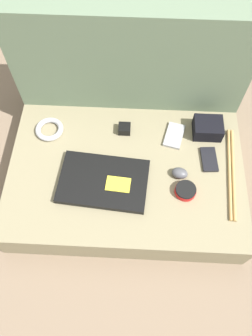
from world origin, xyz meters
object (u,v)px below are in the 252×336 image
at_px(phone_silver, 209,159).
at_px(phone_black, 174,136).
at_px(laptop, 104,181).
at_px(charger_brick, 124,129).
at_px(computer_mouse, 180,173).
at_px(camera_pouch, 208,128).
at_px(speaker_puck, 186,191).

relative_size(phone_silver, phone_black, 0.85).
xyz_separation_m(laptop, charger_brick, (0.07, 0.24, 0.00)).
distance_m(laptop, phone_silver, 0.42).
xyz_separation_m(computer_mouse, phone_black, (-0.02, 0.18, -0.01)).
bearing_deg(camera_pouch, phone_black, -169.07).
height_order(phone_black, charger_brick, charger_brick).
bearing_deg(phone_silver, charger_brick, 155.93).
xyz_separation_m(laptop, phone_silver, (0.41, 0.12, -0.01)).
bearing_deg(speaker_puck, laptop, 175.55).
distance_m(phone_black, camera_pouch, 0.14).
bearing_deg(laptop, charger_brick, 79.63).
bearing_deg(speaker_puck, phone_silver, 55.33).
relative_size(laptop, phone_silver, 3.10).
xyz_separation_m(speaker_puck, phone_black, (-0.04, 0.25, -0.01)).
xyz_separation_m(camera_pouch, charger_brick, (-0.34, -0.01, -0.02)).
height_order(laptop, phone_silver, laptop).
relative_size(laptop, computer_mouse, 4.96).
height_order(computer_mouse, camera_pouch, camera_pouch).
bearing_deg(phone_black, laptop, -126.21).
distance_m(computer_mouse, phone_black, 0.18).
height_order(phone_silver, phone_black, same).
distance_m(laptop, computer_mouse, 0.29).
relative_size(computer_mouse, charger_brick, 1.43).
height_order(phone_silver, camera_pouch, camera_pouch).
distance_m(laptop, phone_black, 0.35).
bearing_deg(camera_pouch, computer_mouse, -119.76).
bearing_deg(speaker_puck, camera_pouch, 70.54).
height_order(speaker_puck, charger_brick, charger_brick).
relative_size(computer_mouse, camera_pouch, 0.61).
bearing_deg(computer_mouse, charger_brick, 151.81).
distance_m(phone_black, charger_brick, 0.21).
distance_m(speaker_puck, phone_black, 0.25).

